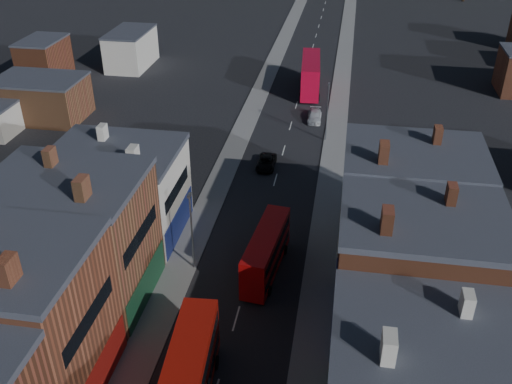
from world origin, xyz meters
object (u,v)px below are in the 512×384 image
(bus_0, at_px, (188,380))
(bus_2, at_px, (310,74))
(bus_1, at_px, (266,251))
(car_3, at_px, (315,116))
(car_2, at_px, (266,162))

(bus_0, xyz_separation_m, bus_2, (3.00, 63.47, 0.25))
(bus_1, distance_m, bus_2, 47.64)
(bus_1, xyz_separation_m, car_3, (1.74, 35.80, -1.60))
(bus_0, relative_size, bus_2, 0.91)
(bus_0, bearing_deg, car_2, 85.95)
(bus_1, relative_size, car_2, 2.12)
(bus_1, xyz_separation_m, bus_2, (-0.00, 47.63, 0.63))
(bus_1, height_order, car_3, bus_1)
(bus_0, bearing_deg, bus_2, 83.13)
(bus_2, relative_size, car_3, 2.70)
(car_2, height_order, car_3, car_3)
(bus_2, bearing_deg, car_3, -85.73)
(bus_2, xyz_separation_m, car_3, (1.74, -11.83, -2.23))
(bus_0, bearing_deg, bus_1, 75.11)
(car_3, bearing_deg, bus_0, -96.80)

